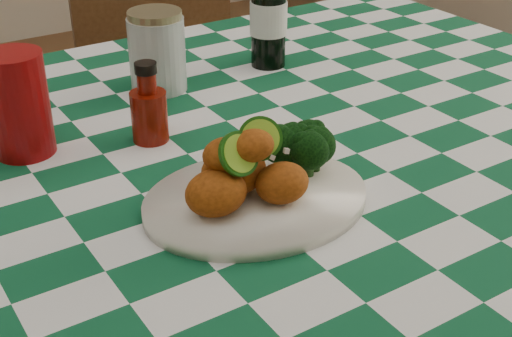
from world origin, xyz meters
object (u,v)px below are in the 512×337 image
ketchup_bottle (148,102)px  wooden_chair_right (176,115)px  mason_jar (157,51)px  beer_bottle (269,4)px  fried_chicken_pile (249,164)px  red_tumbler (18,104)px  plate (256,201)px

ketchup_bottle → wooden_chair_right: 0.85m
ketchup_bottle → wooden_chair_right: bearing=61.4°
mason_jar → beer_bottle: beer_bottle is taller
ketchup_bottle → beer_bottle: (0.32, 0.16, 0.06)m
fried_chicken_pile → ketchup_bottle: size_ratio=1.18×
beer_bottle → wooden_chair_right: beer_bottle is taller
red_tumbler → mason_jar: (0.26, 0.11, -0.01)m
plate → mason_jar: 0.42m
plate → wooden_chair_right: bearing=69.7°
fried_chicken_pile → ketchup_bottle: ketchup_bottle is taller
fried_chicken_pile → red_tumbler: (-0.19, 0.30, 0.01)m
plate → wooden_chair_right: (0.34, 0.92, -0.32)m
fried_chicken_pile → plate: bearing=0.0°
plate → wooden_chair_right: wooden_chair_right is taller
mason_jar → ketchup_bottle: bearing=-119.6°
ketchup_bottle → red_tumbler: bearing=159.8°
fried_chicken_pile → wooden_chair_right: bearing=69.2°
mason_jar → wooden_chair_right: wooden_chair_right is taller
plate → ketchup_bottle: 0.25m
fried_chicken_pile → ketchup_bottle: bearing=94.8°
wooden_chair_right → beer_bottle: bearing=-84.1°
red_tumbler → mason_jar: size_ratio=1.09×
ketchup_bottle → wooden_chair_right: (0.37, 0.67, -0.37)m
fried_chicken_pile → beer_bottle: (0.30, 0.41, 0.05)m
red_tumbler → wooden_chair_right: bearing=48.8°
ketchup_bottle → mason_jar: mason_jar is taller
beer_bottle → wooden_chair_right: (0.05, 0.51, -0.43)m
mason_jar → wooden_chair_right: 0.69m
mason_jar → wooden_chair_right: (0.27, 0.50, -0.38)m
fried_chicken_pile → mason_jar: (0.08, 0.41, 0.00)m
fried_chicken_pile → mason_jar: mason_jar is taller
plate → ketchup_bottle: ketchup_bottle is taller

